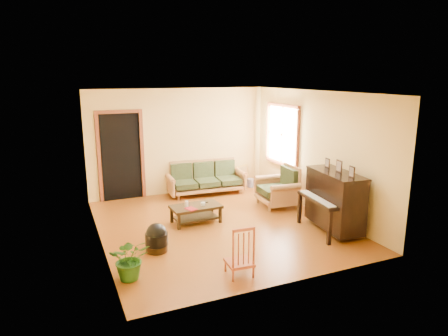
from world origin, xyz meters
name	(u,v)px	position (x,y,z in m)	size (l,w,h in m)	color
floor	(219,225)	(0.00, 0.00, 0.00)	(5.00, 5.00, 0.00)	#67320D
doorway	(121,157)	(-1.45, 2.48, 1.02)	(1.08, 0.16, 2.05)	black
window	(282,135)	(2.21, 1.30, 1.50)	(0.12, 1.36, 1.46)	white
sofa	(207,178)	(0.54, 2.09, 0.41)	(1.90, 0.80, 0.81)	#A16A3B
coffee_table	(196,214)	(-0.37, 0.30, 0.18)	(0.99, 0.54, 0.36)	black
armchair	(277,186)	(1.66, 0.58, 0.46)	(0.88, 0.93, 0.93)	#A16A3B
piano	(335,202)	(1.89, -1.15, 0.58)	(0.77, 1.31, 1.15)	black
footstool	(157,241)	(-1.43, -0.71, 0.18)	(0.39, 0.39, 0.37)	black
red_chair	(239,250)	(-0.50, -2.00, 0.40)	(0.37, 0.41, 0.80)	#91381A
leaning_frame	(243,175)	(1.69, 2.38, 0.30)	(0.44, 0.10, 0.59)	gold
ceramic_crock	(250,183)	(1.83, 2.19, 0.11)	(0.18, 0.18, 0.23)	navy
potted_plant	(130,258)	(-2.01, -1.48, 0.32)	(0.58, 0.50, 0.64)	#235819
book	(187,210)	(-0.62, 0.08, 0.37)	(0.17, 0.23, 0.02)	maroon
candle	(187,204)	(-0.56, 0.31, 0.42)	(0.07, 0.07, 0.11)	white
glass_jar	(203,204)	(-0.23, 0.26, 0.39)	(0.09, 0.09, 0.06)	white
remote	(204,202)	(-0.15, 0.41, 0.37)	(0.15, 0.04, 0.01)	black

